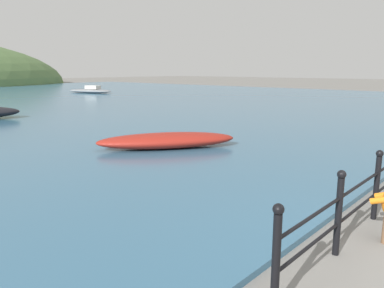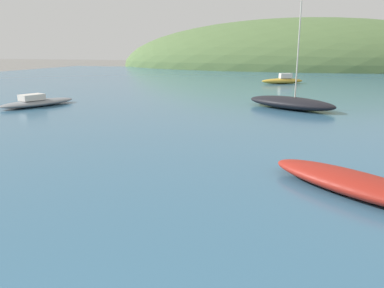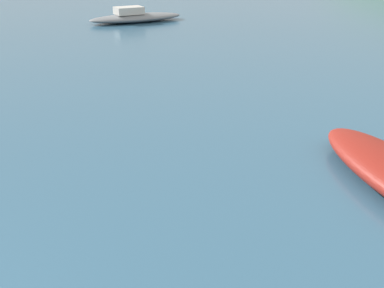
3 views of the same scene
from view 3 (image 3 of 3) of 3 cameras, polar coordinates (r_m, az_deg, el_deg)
boat_blue_hull at (r=25.13m, az=-6.09°, el=13.33°), size 2.96×4.62×0.69m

